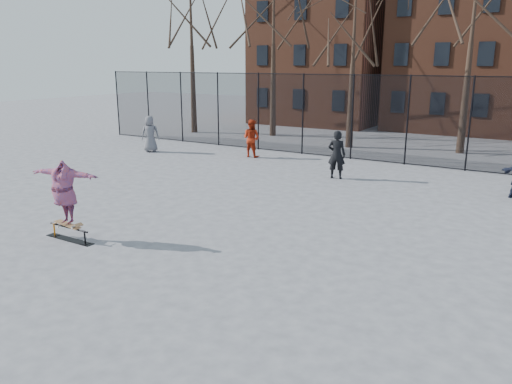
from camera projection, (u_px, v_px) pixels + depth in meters
The scene contains 10 objects.
ground at pixel (215, 246), 12.63m from camera, with size 100.00×100.00×0.00m, color #5F5E63.
skate_rail at pixel (69, 235), 13.06m from camera, with size 1.63×0.25×0.36m.
skateboard at pixel (68, 225), 13.01m from camera, with size 0.89×0.21×0.11m, color olive, non-canonical shape.
skater at pixel (64, 192), 12.79m from camera, with size 2.02×0.55×1.64m, color #4F3789.
bystander_grey at pixel (150, 134), 25.76m from camera, with size 0.91×0.59×1.87m, color slate.
bystander_black at pixel (337, 155), 19.79m from camera, with size 0.70×0.46×1.93m, color black.
bystander_red at pixel (251, 138), 24.37m from camera, with size 0.89×0.70×1.84m, color #A0250E.
fence at pixel (381, 118), 22.84m from camera, with size 34.03×0.07×4.00m.
tree_row at pixel (409, 4), 25.05m from camera, with size 33.66×7.46×10.67m.
rowhouses at pixel (460, 38), 32.18m from camera, with size 29.00×7.00×13.00m.
Camera 1 is at (7.11, -9.57, 4.51)m, focal length 35.00 mm.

